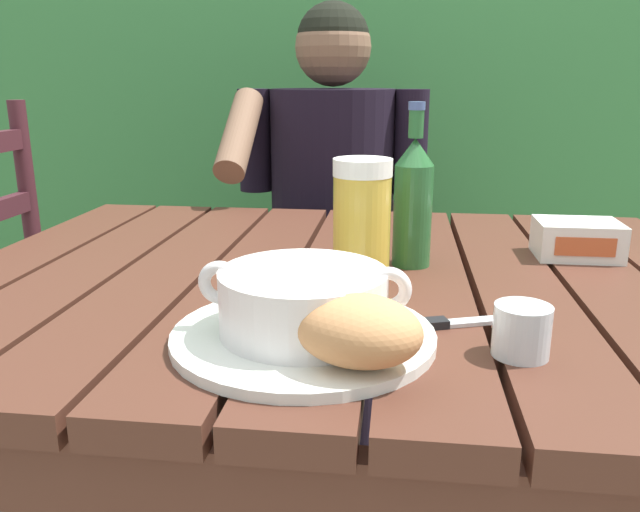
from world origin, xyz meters
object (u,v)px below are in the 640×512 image
object	(u,v)px
beer_bottle	(413,200)
soup_bowl	(303,300)
bread_roll	(358,330)
chair_near_diner	(338,266)
beer_glass	(362,220)
serving_plate	(303,336)
person_eating	(329,201)
water_glass_small	(522,331)
butter_tub	(577,239)
table_knife	(445,323)

from	to	relation	value
beer_bottle	soup_bowl	bearing A→B (deg)	-111.16
bread_roll	chair_near_diner	bearing A→B (deg)	96.43
soup_bowl	beer_glass	xyz separation A→B (m)	(0.05, 0.24, 0.04)
chair_near_diner	soup_bowl	distance (m)	1.20
bread_roll	serving_plate	bearing A→B (deg)	130.60
person_eating	water_glass_small	distance (m)	1.02
serving_plate	butter_tub	distance (m)	0.55
bread_roll	beer_glass	size ratio (longest dim) A/B	0.86
chair_near_diner	serving_plate	world-z (taller)	chair_near_diner
bread_roll	table_knife	xyz separation A→B (m)	(0.09, 0.14, -0.04)
bread_roll	butter_tub	bearing A→B (deg)	55.34
water_glass_small	butter_tub	distance (m)	0.43
bread_roll	table_knife	world-z (taller)	bread_roll
chair_near_diner	person_eating	bearing A→B (deg)	-90.84
water_glass_small	chair_near_diner	bearing A→B (deg)	104.67
bread_roll	butter_tub	distance (m)	0.57
bread_roll	table_knife	bearing A→B (deg)	55.75
person_eating	soup_bowl	bearing A→B (deg)	-85.37
bread_roll	butter_tub	world-z (taller)	bread_roll
table_knife	beer_glass	bearing A→B (deg)	122.09
person_eating	soup_bowl	xyz separation A→B (m)	(0.08, -0.96, 0.07)
bread_roll	person_eating	bearing A→B (deg)	97.83
water_glass_small	beer_glass	bearing A→B (deg)	126.70
beer_bottle	butter_tub	bearing A→B (deg)	16.61
beer_glass	water_glass_small	bearing A→B (deg)	-53.30
bread_roll	water_glass_small	xyz separation A→B (m)	(0.17, 0.07, -0.02)
soup_bowl	beer_glass	world-z (taller)	beer_glass
beer_glass	water_glass_small	xyz separation A→B (m)	(0.18, -0.25, -0.06)
beer_bottle	butter_tub	xyz separation A→B (m)	(0.27, 0.08, -0.07)
soup_bowl	bread_roll	world-z (taller)	soup_bowl
person_eating	water_glass_small	bearing A→B (deg)	-72.27
beer_bottle	butter_tub	size ratio (longest dim) A/B	1.91
person_eating	bread_roll	bearing A→B (deg)	-82.17
person_eating	table_knife	world-z (taller)	person_eating
soup_bowl	table_knife	world-z (taller)	soup_bowl
beer_glass	table_knife	bearing A→B (deg)	-57.91
chair_near_diner	beer_bottle	bearing A→B (deg)	-76.95
beer_glass	butter_tub	size ratio (longest dim) A/B	1.33
beer_glass	beer_bottle	bearing A→B (deg)	46.84
beer_glass	butter_tub	bearing A→B (deg)	24.84
beer_bottle	water_glass_small	distance (m)	0.35
bread_roll	table_knife	size ratio (longest dim) A/B	0.98
person_eating	table_knife	distance (m)	0.93
chair_near_diner	water_glass_small	size ratio (longest dim) A/B	16.28
person_eating	butter_tub	bearing A→B (deg)	-50.41
soup_bowl	beer_bottle	world-z (taller)	beer_bottle
butter_tub	table_knife	size ratio (longest dim) A/B	0.86
soup_bowl	water_glass_small	size ratio (longest dim) A/B	3.93
table_knife	bread_roll	bearing A→B (deg)	-124.25
butter_tub	beer_glass	bearing A→B (deg)	-155.16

